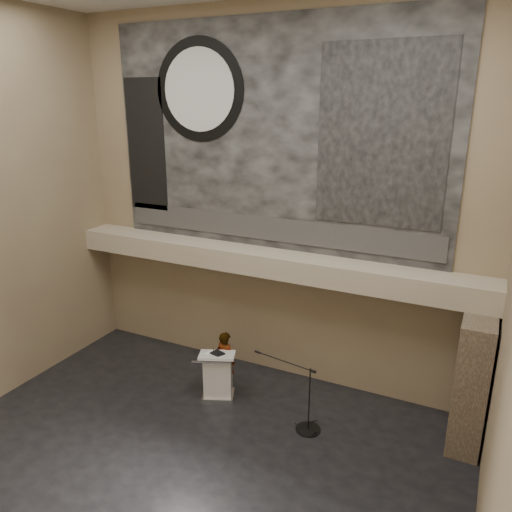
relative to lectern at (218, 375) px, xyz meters
The scene contains 17 objects.
floor 2.42m from the lectern, 77.30° to the right, with size 10.00×10.00×0.00m, color black.
wall_back 4.10m from the lectern, 73.04° to the left, with size 10.00×0.02×8.50m, color #826B52.
soffit 2.78m from the lectern, 68.26° to the left, with size 10.00×0.80×0.50m, color tan.
sprinkler_left 2.69m from the lectern, 130.87° to the left, with size 0.04×0.04×0.06m, color #B2893D.
sprinkler_right 3.45m from the lectern, 27.33° to the left, with size 0.04×0.04×0.06m, color #B2893D.
banner 5.44m from the lectern, 72.75° to the left, with size 8.00×0.05×5.00m, color black.
banner_text_strip 3.54m from the lectern, 72.36° to the left, with size 7.76×0.02×0.55m, color #303030.
banner_clock_rim 6.49m from the lectern, 128.18° to the left, with size 2.30×2.30×0.02m, color black.
banner_clock_face 6.48m from the lectern, 128.52° to the left, with size 1.84×1.84×0.02m, color silver.
banner_building_print 6.22m from the lectern, 29.18° to the left, with size 2.60×0.02×3.60m, color black.
banner_brick_print 5.87m from the lectern, 150.51° to the left, with size 1.10×0.02×3.20m, color black.
stone_pier 5.30m from the lectern, ahead, with size 0.60×1.40×2.70m, color #45372A.
lectern is the anchor object (origin of this frame).
binder 0.57m from the lectern, 52.42° to the right, with size 0.28×0.22×0.04m, color black.
papers 0.57m from the lectern, 151.85° to the right, with size 0.22×0.30×0.01m, color white.
speaker_person 0.43m from the lectern, 92.58° to the left, with size 0.53×0.35×1.44m, color white.
mic_stand 2.25m from the lectern, ahead, with size 1.59×0.52×1.43m.
Camera 1 is at (4.61, -6.22, 6.56)m, focal length 35.00 mm.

